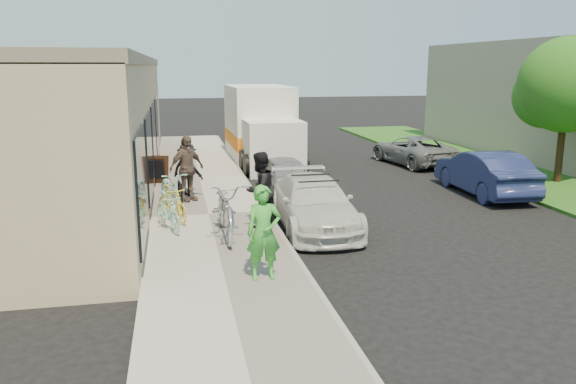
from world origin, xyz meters
TOP-DOWN VIEW (x-y plane):
  - ground at (0.00, 0.00)m, footprint 120.00×120.00m
  - sidewalk at (-2.00, 3.00)m, footprint 3.00×34.00m
  - curb at (-0.45, 3.00)m, footprint 0.12×34.00m
  - storefront at (-5.24, 7.99)m, footprint 3.60×20.00m
  - bike_rack at (-2.71, 3.16)m, footprint 0.12×0.60m
  - sandwich_board at (-3.34, 7.36)m, footprint 0.65×0.66m
  - sedan_white at (0.52, 1.72)m, footprint 1.85×4.34m
  - sedan_silver at (0.59, 5.47)m, footprint 1.60×3.52m
  - moving_truck at (0.75, 11.61)m, footprint 2.51×6.41m
  - far_car_blue at (6.64, 4.27)m, footprint 1.63×4.27m
  - far_car_gray at (6.73, 9.88)m, footprint 2.52×4.43m
  - median_tree at (9.90, 5.20)m, footprint 3.14×3.14m
  - tandem_bike at (-1.72, 0.99)m, footprint 0.90×2.50m
  - woman_rider at (-1.29, -1.78)m, footprint 0.64×0.43m
  - man_standing at (-0.85, 1.61)m, footprint 1.11×1.10m
  - cruiser_bike_a at (-3.03, 1.71)m, footprint 0.91×1.53m
  - cruiser_bike_b at (-2.96, 3.81)m, footprint 1.12×2.06m
  - cruiser_bike_c at (-2.92, 2.49)m, footprint 1.04×1.52m
  - bystander_a at (-2.46, 5.36)m, footprint 1.16×1.08m
  - bystander_b at (-2.49, 4.61)m, footprint 1.18×0.98m

SIDE VIEW (x-z plane):
  - ground at x=0.00m, z-range 0.00..0.00m
  - curb at x=-0.45m, z-range 0.00..0.13m
  - sidewalk at x=-2.00m, z-range 0.00..0.15m
  - far_car_gray at x=6.73m, z-range 0.00..1.17m
  - sedan_silver at x=0.59m, z-range 0.00..1.17m
  - cruiser_bike_a at x=-3.03m, z-range 0.15..1.04m
  - sandwich_board at x=-3.34m, z-range 0.16..1.03m
  - cruiser_bike_c at x=-2.92m, z-range 0.15..1.05m
  - sedan_white at x=0.52m, z-range -0.02..1.27m
  - bike_rack at x=-2.71m, z-range 0.24..1.08m
  - cruiser_bike_b at x=-2.96m, z-range 0.15..1.18m
  - far_car_blue at x=6.64m, z-range 0.00..1.39m
  - tandem_bike at x=-1.72m, z-range 0.15..1.45m
  - bystander_a at x=-2.46m, z-range 0.15..1.72m
  - woman_rider at x=-1.29m, z-range 0.15..1.89m
  - man_standing at x=-0.85m, z-range 0.15..1.96m
  - bystander_b at x=-2.49m, z-range 0.15..2.04m
  - moving_truck at x=0.75m, z-range -0.18..2.95m
  - storefront at x=-5.24m, z-range 0.01..4.24m
  - median_tree at x=9.90m, z-range 0.80..5.61m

